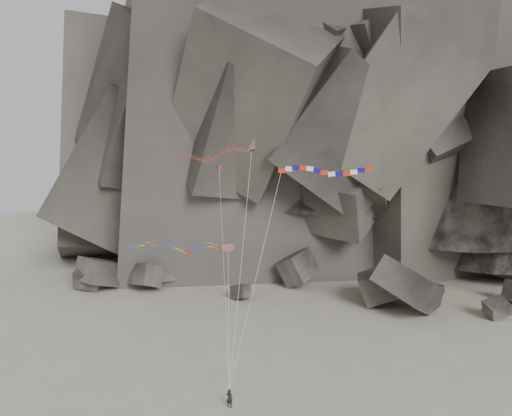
% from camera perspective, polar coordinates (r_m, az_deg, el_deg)
% --- Properties ---
extents(ground, '(260.00, 260.00, 0.00)m').
position_cam_1_polar(ground, '(57.44, -0.61, -19.60)').
color(ground, '#A79C87').
rests_on(ground, ground).
extents(headland, '(110.00, 70.00, 84.00)m').
position_cam_1_polar(headland, '(121.80, 7.50, 14.42)').
color(headland, '#514A42').
rests_on(headland, ground).
extents(boulder_field, '(78.25, 20.50, 9.56)m').
position_cam_1_polar(boulder_field, '(86.78, 2.27, -8.87)').
color(boulder_field, '#47423F').
rests_on(boulder_field, ground).
extents(kite_flyer, '(0.84, 0.64, 2.16)m').
position_cam_1_polar(kite_flyer, '(52.87, -3.05, -20.75)').
color(kite_flyer, black).
rests_on(kite_flyer, ground).
extents(delta_kite, '(9.71, 9.84, 24.99)m').
position_cam_1_polar(delta_kite, '(56.85, -5.03, 6.15)').
color(delta_kite, red).
rests_on(delta_kite, ground).
extents(banner_kite, '(13.24, 9.28, 22.07)m').
position_cam_1_polar(banner_kite, '(53.56, 7.77, 4.14)').
color(banner_kite, red).
rests_on(banner_kite, ground).
extents(parafoil_kite, '(13.75, 4.52, 14.07)m').
position_cam_1_polar(parafoil_kite, '(54.32, -9.64, -4.22)').
color(parafoil_kite, yellow).
rests_on(parafoil_kite, ground).
extents(pennant_kite, '(2.56, 4.61, 22.02)m').
position_cam_1_polar(pennant_kite, '(51.22, -3.96, -1.75)').
color(pennant_kite, red).
rests_on(pennant_kite, ground).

